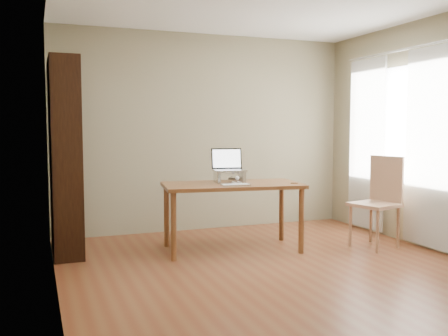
{
  "coord_description": "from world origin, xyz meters",
  "views": [
    {
      "loc": [
        -2.15,
        -4.08,
        1.38
      ],
      "look_at": [
        -0.2,
        1.02,
        0.93
      ],
      "focal_mm": 40.0,
      "sensor_mm": 36.0,
      "label": 1
    }
  ],
  "objects_px": {
    "keyboard": "(236,185)",
    "chair": "(381,198)",
    "bookshelf": "(66,157)",
    "desk": "(232,191)",
    "laptop": "(227,165)",
    "cat": "(231,177)"
  },
  "relations": [
    {
      "from": "keyboard",
      "to": "chair",
      "type": "bearing_deg",
      "value": -3.15
    },
    {
      "from": "bookshelf",
      "to": "chair",
      "type": "distance_m",
      "value": 3.55
    },
    {
      "from": "keyboard",
      "to": "chair",
      "type": "xyz_separation_m",
      "value": [
        1.69,
        -0.26,
        -0.19
      ]
    },
    {
      "from": "keyboard",
      "to": "bookshelf",
      "type": "bearing_deg",
      "value": 162.16
    },
    {
      "from": "bookshelf",
      "to": "desk",
      "type": "relative_size",
      "value": 1.31
    },
    {
      "from": "desk",
      "to": "bookshelf",
      "type": "bearing_deg",
      "value": 171.37
    },
    {
      "from": "laptop",
      "to": "chair",
      "type": "bearing_deg",
      "value": -13.05
    },
    {
      "from": "desk",
      "to": "cat",
      "type": "bearing_deg",
      "value": 80.85
    },
    {
      "from": "cat",
      "to": "chair",
      "type": "height_order",
      "value": "chair"
    },
    {
      "from": "bookshelf",
      "to": "laptop",
      "type": "bearing_deg",
      "value": -12.01
    },
    {
      "from": "desk",
      "to": "chair",
      "type": "relative_size",
      "value": 1.54
    },
    {
      "from": "bookshelf",
      "to": "desk",
      "type": "xyz_separation_m",
      "value": [
        1.73,
        -0.51,
        -0.39
      ]
    },
    {
      "from": "bookshelf",
      "to": "chair",
      "type": "bearing_deg",
      "value": -16.41
    },
    {
      "from": "desk",
      "to": "cat",
      "type": "relative_size",
      "value": 3.33
    },
    {
      "from": "laptop",
      "to": "keyboard",
      "type": "relative_size",
      "value": 1.22
    },
    {
      "from": "bookshelf",
      "to": "keyboard",
      "type": "xyz_separation_m",
      "value": [
        1.68,
        -0.73,
        -0.29
      ]
    },
    {
      "from": "cat",
      "to": "laptop",
      "type": "bearing_deg",
      "value": 142.11
    },
    {
      "from": "desk",
      "to": "chair",
      "type": "distance_m",
      "value": 1.71
    },
    {
      "from": "desk",
      "to": "laptop",
      "type": "bearing_deg",
      "value": 97.82
    },
    {
      "from": "keyboard",
      "to": "cat",
      "type": "relative_size",
      "value": 0.66
    },
    {
      "from": "desk",
      "to": "keyboard",
      "type": "distance_m",
      "value": 0.25
    },
    {
      "from": "bookshelf",
      "to": "chair",
      "type": "relative_size",
      "value": 2.02
    }
  ]
}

